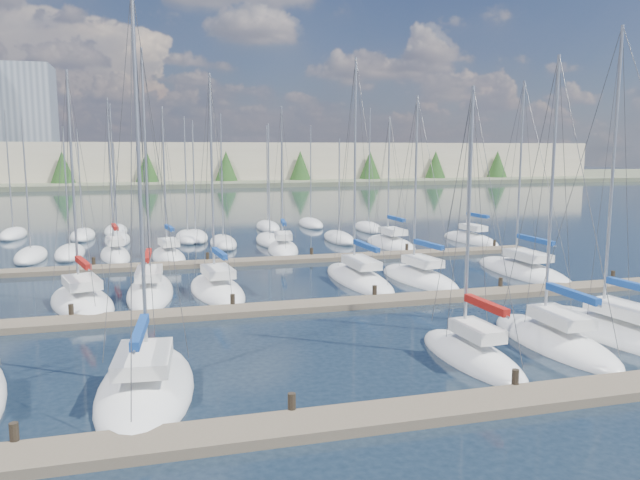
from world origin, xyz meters
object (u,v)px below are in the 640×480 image
object	(u,v)px
sailboat_d	(472,356)
sailboat_o	(168,257)
sailboat_k	(359,279)
sailboat_p	(283,249)
sailboat_c	(146,387)
sailboat_h	(82,302)
sailboat_l	(419,278)
sailboat_n	(115,255)
sailboat_m	(523,271)
sailboat_q	(391,244)
sailboat_f	(617,333)
sailboat_j	(217,290)
sailboat_r	(470,239)
sailboat_i	(150,291)
sailboat_e	(554,341)

from	to	relation	value
sailboat_d	sailboat_o	bearing A→B (deg)	108.80
sailboat_k	sailboat_p	bearing A→B (deg)	97.44
sailboat_c	sailboat_h	bearing A→B (deg)	109.07
sailboat_l	sailboat_n	distance (m)	24.19
sailboat_m	sailboat_q	distance (m)	14.52
sailboat_d	sailboat_f	distance (m)	8.03
sailboat_c	sailboat_h	size ratio (longest dim) A/B	1.09
sailboat_o	sailboat_q	world-z (taller)	sailboat_o
sailboat_m	sailboat_n	xyz separation A→B (m)	(-27.19, 14.22, 0.03)
sailboat_c	sailboat_o	bearing A→B (deg)	91.64
sailboat_k	sailboat_f	xyz separation A→B (m)	(7.42, -14.45, -0.01)
sailboat_l	sailboat_p	bearing A→B (deg)	106.20
sailboat_j	sailboat_n	size ratio (longest dim) A/B	1.04
sailboat_h	sailboat_d	bearing A→B (deg)	-56.00
sailboat_j	sailboat_n	world-z (taller)	sailboat_j
sailboat_p	sailboat_f	world-z (taller)	sailboat_f
sailboat_f	sailboat_c	bearing A→B (deg)	175.23
sailboat_m	sailboat_o	world-z (taller)	sailboat_m
sailboat_c	sailboat_p	size ratio (longest dim) A/B	1.15
sailboat_h	sailboat_r	distance (m)	35.83
sailboat_r	sailboat_i	xyz separation A→B (m)	(-28.61, -14.02, -0.00)
sailboat_c	sailboat_n	world-z (taller)	sailboat_c
sailboat_o	sailboat_i	bearing A→B (deg)	-105.36
sailboat_h	sailboat_m	bearing A→B (deg)	-12.80
sailboat_c	sailboat_l	xyz separation A→B (m)	(17.05, 14.60, -0.00)
sailboat_p	sailboat_q	world-z (taller)	sailboat_p
sailboat_k	sailboat_o	xyz separation A→B (m)	(-11.49, 11.83, 0.01)
sailboat_j	sailboat_o	world-z (taller)	sailboat_j
sailboat_k	sailboat_c	bearing A→B (deg)	-132.29
sailboat_f	sailboat_k	bearing A→B (deg)	109.80
sailboat_e	sailboat_r	world-z (taller)	sailboat_r
sailboat_q	sailboat_n	size ratio (longest dim) A/B	0.92
sailboat_o	sailboat_n	world-z (taller)	sailboat_n
sailboat_p	sailboat_n	size ratio (longest dim) A/B	0.97
sailboat_p	sailboat_i	world-z (taller)	sailboat_i
sailboat_f	sailboat_r	world-z (taller)	sailboat_f
sailboat_d	sailboat_r	bearing A→B (deg)	58.16
sailboat_r	sailboat_n	world-z (taller)	sailboat_r
sailboat_f	sailboat_q	size ratio (longest dim) A/B	1.21
sailboat_k	sailboat_r	size ratio (longest dim) A/B	1.13
sailboat_r	sailboat_q	size ratio (longest dim) A/B	1.10
sailboat_m	sailboat_i	distance (m)	24.62
sailboat_k	sailboat_h	world-z (taller)	sailboat_k
sailboat_h	sailboat_n	bearing A→B (deg)	70.86
sailboat_r	sailboat_p	bearing A→B (deg)	176.22
sailboat_k	sailboat_r	world-z (taller)	sailboat_k
sailboat_j	sailboat_p	distance (m)	15.54
sailboat_h	sailboat_r	bearing A→B (deg)	10.65
sailboat_d	sailboat_q	distance (m)	30.08
sailboat_r	sailboat_i	world-z (taller)	sailboat_i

